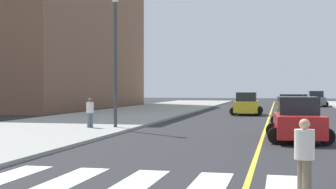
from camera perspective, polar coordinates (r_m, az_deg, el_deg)
name	(u,v)px	position (r m, az deg, el deg)	size (l,w,h in m)	color
sidewalk_kerb_west	(60,126)	(30.51, -12.42, -3.58)	(10.00, 120.00, 0.15)	#9E9B93
crosswalk_paint	(245,189)	(11.79, 9.01, -10.80)	(13.50, 4.00, 0.01)	silver
lane_divider_paint	(271,113)	(47.60, 11.85, -2.12)	(0.16, 80.00, 0.01)	yellow
low_rise_brick_west	(45,22)	(61.69, -14.17, 8.22)	(16.00, 32.00, 20.84)	brown
car_silver_nearest	(293,110)	(32.56, 14.39, -1.82)	(2.84, 4.48, 1.98)	#B7B7BC
car_yellow_second	(247,104)	(43.87, 9.15, -1.14)	(2.81, 4.49, 2.00)	gold
car_gray_third	(316,99)	(65.80, 16.84, -0.53)	(2.85, 4.53, 2.01)	slate
car_red_fourth	(298,120)	(22.63, 14.89, -2.93)	(2.90, 4.52, 1.98)	red
pedestrian_crossing	(304,155)	(10.89, 15.59, -6.78)	(0.42, 0.42, 1.72)	brown
pedestrian_walking_west	(90,111)	(27.92, -9.06, -1.94)	(0.41, 0.41, 1.66)	slate
street_lamp	(115,49)	(28.07, -6.16, 5.25)	(0.44, 0.44, 7.51)	#38383D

